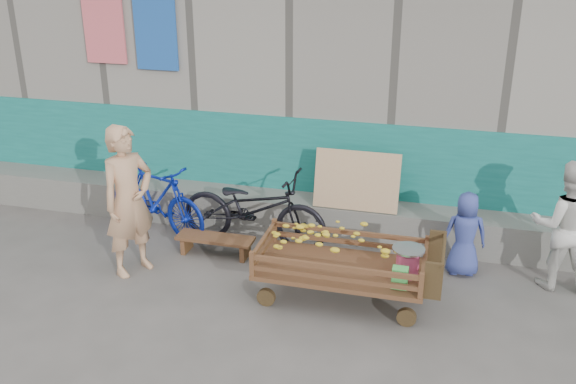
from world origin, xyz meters
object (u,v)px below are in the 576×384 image
(woman, at_px, (564,225))
(bicycle_blue, at_px, (156,199))
(vendor_man, at_px, (129,201))
(child, at_px, (465,234))
(bicycle_dark, at_px, (254,208))
(bench, at_px, (215,241))
(banana_cart, at_px, (339,253))

(woman, xyz_separation_m, bicycle_blue, (-4.64, 0.09, -0.24))
(vendor_man, height_order, bicycle_blue, vendor_man)
(woman, distance_m, child, 0.99)
(vendor_man, distance_m, bicycle_dark, 1.49)
(woman, height_order, child, woman)
(child, bearing_deg, bench, -1.17)
(woman, height_order, bicycle_blue, woman)
(vendor_man, bearing_deg, banana_cart, -62.48)
(bicycle_dark, height_order, bicycle_blue, bicycle_dark)
(woman, relative_size, child, 1.48)
(bench, distance_m, bicycle_blue, 1.01)
(bench, relative_size, woman, 0.64)
(bench, relative_size, bicycle_dark, 0.50)
(bench, bearing_deg, vendor_man, -141.32)
(vendor_man, bearing_deg, bicycle_blue, 37.89)
(vendor_man, xyz_separation_m, child, (3.51, 0.87, -0.36))
(banana_cart, distance_m, bench, 1.71)
(bicycle_dark, xyz_separation_m, bicycle_blue, (-1.25, 0.00, -0.01))
(banana_cart, height_order, bench, banana_cart)
(bench, height_order, woman, woman)
(banana_cart, height_order, child, child)
(bench, xyz_separation_m, bicycle_dark, (0.35, 0.36, 0.31))
(bicycle_dark, bearing_deg, vendor_man, 135.07)
(bench, height_order, bicycle_dark, bicycle_dark)
(bicycle_dark, distance_m, bicycle_blue, 1.26)
(banana_cart, relative_size, bicycle_blue, 1.20)
(bench, bearing_deg, banana_cart, -20.97)
(banana_cart, distance_m, bicycle_blue, 2.64)
(banana_cart, xyz_separation_m, bicycle_blue, (-2.46, 0.96, -0.07))
(child, bearing_deg, woman, 172.05)
(woman, bearing_deg, banana_cart, 20.57)
(woman, relative_size, bicycle_dark, 0.78)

